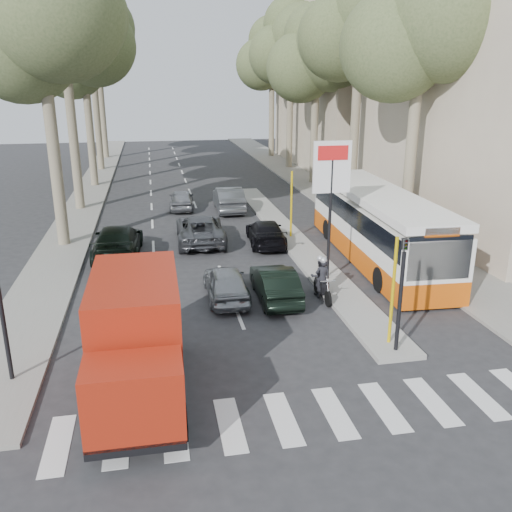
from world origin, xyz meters
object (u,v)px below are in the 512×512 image
(silver_hatchback, at_px, (226,283))
(red_truck, at_px, (136,338))
(motorcycle, at_px, (321,278))
(city_bus, at_px, (377,224))
(dark_hatchback, at_px, (275,283))

(silver_hatchback, distance_m, red_truck, 6.80)
(silver_hatchback, relative_size, motorcycle, 1.89)
(motorcycle, bearing_deg, city_bus, 46.11)
(silver_hatchback, relative_size, city_bus, 0.30)
(city_bus, bearing_deg, dark_hatchback, -143.10)
(city_bus, height_order, motorcycle, city_bus)
(dark_hatchback, relative_size, motorcycle, 1.96)
(silver_hatchback, distance_m, city_bus, 8.10)
(dark_hatchback, height_order, motorcycle, motorcycle)
(silver_hatchback, height_order, red_truck, red_truck)
(dark_hatchback, bearing_deg, city_bus, -144.61)
(silver_hatchback, distance_m, motorcycle, 3.55)
(red_truck, distance_m, motorcycle, 8.58)
(dark_hatchback, bearing_deg, red_truck, 49.81)
(red_truck, bearing_deg, motorcycle, 39.81)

